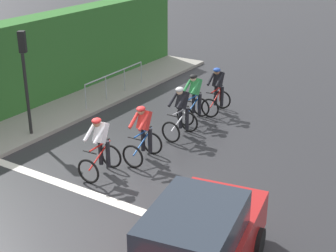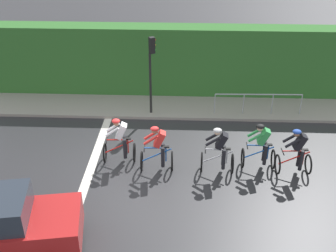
# 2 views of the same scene
# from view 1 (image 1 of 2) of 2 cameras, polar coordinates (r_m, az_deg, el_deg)

# --- Properties ---
(ground_plane) EXTENTS (80.00, 80.00, 0.00)m
(ground_plane) POSITION_cam_1_polar(r_m,az_deg,el_deg) (13.69, -6.33, -5.40)
(ground_plane) COLOR #28282B
(sidewalk_kerb) EXTENTS (2.80, 18.32, 0.12)m
(sidewalk_kerb) POSITION_cam_1_polar(r_m,az_deg,el_deg) (17.95, -14.12, 1.18)
(sidewalk_kerb) COLOR gray
(sidewalk_kerb) RESTS_ON ground
(stone_wall_low) EXTENTS (0.44, 18.32, 0.60)m
(stone_wall_low) POSITION_cam_1_polar(r_m,az_deg,el_deg) (18.51, -16.14, 2.40)
(stone_wall_low) COLOR gray
(stone_wall_low) RESTS_ON ground
(hedge_wall) EXTENTS (1.10, 18.32, 3.16)m
(hedge_wall) POSITION_cam_1_polar(r_m,az_deg,el_deg) (18.35, -17.20, 6.31)
(hedge_wall) COLOR #2D6628
(hedge_wall) RESTS_ON ground
(road_marking_stop_line) EXTENTS (7.00, 0.30, 0.01)m
(road_marking_stop_line) POSITION_cam_1_polar(r_m,az_deg,el_deg) (12.93, -9.53, -7.37)
(road_marking_stop_line) COLOR silver
(road_marking_stop_line) RESTS_ON ground
(cyclist_lead) EXTENTS (0.73, 1.11, 1.66)m
(cyclist_lead) POSITION_cam_1_polar(r_m,az_deg,el_deg) (17.68, 5.61, 3.97)
(cyclist_lead) COLOR black
(cyclist_lead) RESTS_ON ground
(cyclist_second) EXTENTS (0.71, 1.10, 1.66)m
(cyclist_second) POSITION_cam_1_polar(r_m,az_deg,el_deg) (16.87, 3.00, 3.14)
(cyclist_second) COLOR black
(cyclist_second) RESTS_ON ground
(cyclist_mid) EXTENTS (0.73, 1.11, 1.66)m
(cyclist_mid) POSITION_cam_1_polar(r_m,az_deg,el_deg) (15.58, 1.48, 1.50)
(cyclist_mid) COLOR black
(cyclist_mid) RESTS_ON ground
(cyclist_fourth) EXTENTS (0.72, 1.11, 1.66)m
(cyclist_fourth) POSITION_cam_1_polar(r_m,az_deg,el_deg) (14.04, -2.83, -0.96)
(cyclist_fourth) COLOR black
(cyclist_fourth) RESTS_ON ground
(cyclist_trailing) EXTENTS (0.74, 1.12, 1.66)m
(cyclist_trailing) POSITION_cam_1_polar(r_m,az_deg,el_deg) (13.35, -7.73, -2.44)
(cyclist_trailing) COLOR black
(cyclist_trailing) RESTS_ON ground
(car_red) EXTENTS (2.40, 4.33, 1.76)m
(car_red) POSITION_cam_1_polar(r_m,az_deg,el_deg) (9.34, 3.26, -13.63)
(car_red) COLOR #B21E1E
(car_red) RESTS_ON ground
(traffic_light_near_crossing) EXTENTS (0.27, 0.29, 3.34)m
(traffic_light_near_crossing) POSITION_cam_1_polar(r_m,az_deg,el_deg) (15.76, -15.99, 6.33)
(traffic_light_near_crossing) COLOR black
(traffic_light_near_crossing) RESTS_ON ground
(pedestrian_railing_kerbside) EXTENTS (0.15, 3.59, 1.03)m
(pedestrian_railing_kerbside) POSITION_cam_1_polar(r_m,az_deg,el_deg) (19.22, -6.03, 5.46)
(pedestrian_railing_kerbside) COLOR #999EA3
(pedestrian_railing_kerbside) RESTS_ON ground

